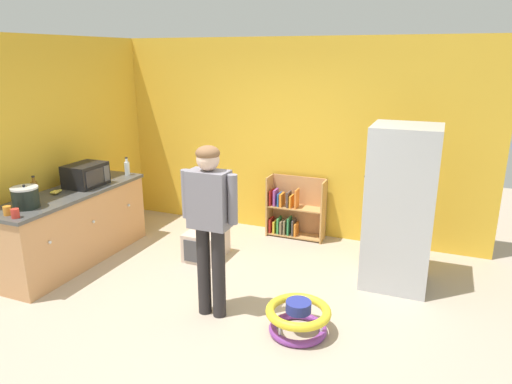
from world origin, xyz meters
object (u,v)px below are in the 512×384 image
at_px(standing_person, 210,216).
at_px(crock_pot, 25,197).
at_px(kitchen_counter, 74,227).
at_px(pet_carrier, 206,244).
at_px(orange_cup, 7,211).
at_px(banana_bunch, 57,192).
at_px(amber_bottle, 35,188).
at_px(refrigerator, 400,208).
at_px(red_cup, 15,213).
at_px(microwave, 86,175).
at_px(clear_bottle, 127,168).
at_px(teal_cup, 87,175).
at_px(bookshelf, 293,211).
at_px(baby_walker, 298,317).

relative_size(standing_person, crock_pot, 6.14).
height_order(kitchen_counter, pet_carrier, kitchen_counter).
distance_m(kitchen_counter, orange_cup, 1.03).
relative_size(pet_carrier, orange_cup, 5.81).
xyz_separation_m(banana_bunch, amber_bottle, (-0.15, -0.17, 0.07)).
distance_m(refrigerator, banana_bunch, 3.92).
xyz_separation_m(amber_bottle, red_cup, (0.39, -0.62, -0.05)).
xyz_separation_m(microwave, crock_pot, (0.00, -0.92, -0.02)).
bearing_deg(amber_bottle, microwave, 68.48).
xyz_separation_m(banana_bunch, orange_cup, (0.10, -0.76, 0.02)).
bearing_deg(pet_carrier, banana_bunch, -151.09).
xyz_separation_m(banana_bunch, red_cup, (0.24, -0.79, 0.02)).
bearing_deg(amber_bottle, standing_person, -3.89).
bearing_deg(clear_bottle, teal_cup, -134.98).
bearing_deg(microwave, bookshelf, 34.72).
xyz_separation_m(standing_person, baby_walker, (0.88, 0.00, -0.87)).
distance_m(refrigerator, red_cup, 3.98).
bearing_deg(amber_bottle, crock_pot, -55.64).
relative_size(pet_carrier, crock_pot, 2.00).
relative_size(standing_person, pet_carrier, 3.07).
xyz_separation_m(bookshelf, teal_cup, (-2.45, -1.27, 0.58)).
distance_m(pet_carrier, teal_cup, 1.84).
relative_size(baby_walker, microwave, 1.26).
bearing_deg(standing_person, baby_walker, 0.22).
bearing_deg(teal_cup, bookshelf, 27.32).
distance_m(kitchen_counter, amber_bottle, 0.66).
xyz_separation_m(crock_pot, banana_bunch, (-0.08, 0.51, -0.09)).
xyz_separation_m(crock_pot, amber_bottle, (-0.23, 0.34, -0.02)).
xyz_separation_m(baby_walker, clear_bottle, (-2.86, 1.38, 0.84)).
xyz_separation_m(kitchen_counter, amber_bottle, (-0.21, -0.31, 0.55)).
height_order(crock_pot, orange_cup, crock_pot).
relative_size(amber_bottle, teal_cup, 2.59).
height_order(standing_person, banana_bunch, standing_person).
relative_size(baby_walker, teal_cup, 6.36).
bearing_deg(banana_bunch, clear_bottle, 78.41).
bearing_deg(bookshelf, baby_walker, -71.05).
relative_size(banana_bunch, clear_bottle, 0.63).
height_order(kitchen_counter, amber_bottle, amber_bottle).
relative_size(refrigerator, clear_bottle, 7.24).
height_order(clear_bottle, teal_cup, clear_bottle).
bearing_deg(red_cup, amber_bottle, 122.24).
relative_size(crock_pot, banana_bunch, 1.77).
bearing_deg(pet_carrier, orange_cup, -131.42).
relative_size(microwave, banana_bunch, 3.08).
relative_size(pet_carrier, microwave, 1.15).
bearing_deg(kitchen_counter, clear_bottle, 80.67).
xyz_separation_m(microwave, clear_bottle, (0.13, 0.64, -0.04)).
xyz_separation_m(bookshelf, pet_carrier, (-0.79, -1.11, -0.18)).
height_order(baby_walker, banana_bunch, banana_bunch).
height_order(banana_bunch, teal_cup, teal_cup).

